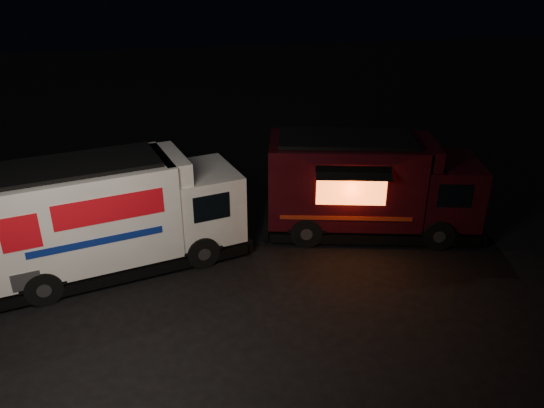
{
  "coord_description": "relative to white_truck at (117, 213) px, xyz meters",
  "views": [
    {
      "loc": [
        -0.38,
        -11.27,
        7.65
      ],
      "look_at": [
        2.34,
        2.0,
        1.3
      ],
      "focal_mm": 35.0,
      "sensor_mm": 36.0,
      "label": 1
    }
  ],
  "objects": [
    {
      "name": "ground",
      "position": [
        1.85,
        -1.75,
        -1.54
      ],
      "size": [
        80.0,
        80.0,
        0.0
      ],
      "primitive_type": "plane",
      "color": "black",
      "rests_on": "ground"
    },
    {
      "name": "white_truck",
      "position": [
        0.0,
        0.0,
        0.0
      ],
      "size": [
        7.15,
        3.84,
        3.08
      ],
      "primitive_type": null,
      "rotation": [
        0.0,
        0.0,
        0.24
      ],
      "color": "white",
      "rests_on": "ground"
    },
    {
      "name": "red_truck",
      "position": [
        7.28,
        0.53,
        -0.05
      ],
      "size": [
        6.8,
        3.83,
        2.99
      ],
      "primitive_type": null,
      "rotation": [
        0.0,
        0.0,
        -0.24
      ],
      "color": "#34090E",
      "rests_on": "ground"
    }
  ]
}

